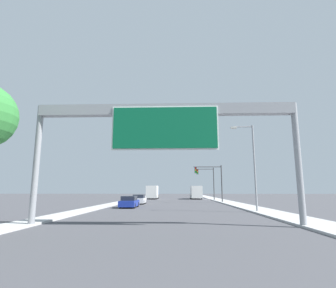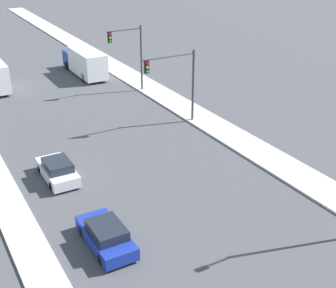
# 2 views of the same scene
# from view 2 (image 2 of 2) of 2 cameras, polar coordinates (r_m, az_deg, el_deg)

# --- Properties ---
(sidewalk_right) EXTENTS (3.00, 120.00, 0.15)m
(sidewalk_right) POSITION_cam_2_polar(r_m,az_deg,el_deg) (52.37, -3.18, 7.42)
(sidewalk_right) COLOR #B3B3B3
(sidewalk_right) RESTS_ON ground
(car_mid_right) EXTENTS (1.87, 4.40, 1.46)m
(car_mid_right) POSITION_cam_2_polar(r_m,az_deg,el_deg) (32.95, -13.31, -3.14)
(car_mid_right) COLOR silver
(car_mid_right) RESTS_ON ground
(car_mid_left) EXTENTS (1.90, 4.50, 1.43)m
(car_mid_left) POSITION_cam_2_polar(r_m,az_deg,el_deg) (25.98, -7.55, -11.00)
(car_mid_left) COLOR navy
(car_mid_left) RESTS_ON ground
(truck_box_primary) EXTENTS (2.50, 8.91, 3.09)m
(truck_box_primary) POSITION_cam_2_polar(r_m,az_deg,el_deg) (55.86, -10.08, 9.81)
(truck_box_primary) COLOR navy
(truck_box_primary) RESTS_ON ground
(traffic_light_near_intersection) EXTENTS (4.98, 0.32, 6.47)m
(traffic_light_near_intersection) POSITION_cam_2_polar(r_m,az_deg,el_deg) (39.85, 1.20, 8.28)
(traffic_light_near_intersection) COLOR #3D3D3F
(traffic_light_near_intersection) RESTS_ON ground
(traffic_light_mid_block) EXTENTS (3.81, 0.32, 6.86)m
(traffic_light_mid_block) POSITION_cam_2_polar(r_m,az_deg,el_deg) (48.56, -4.49, 11.44)
(traffic_light_mid_block) COLOR #3D3D3F
(traffic_light_mid_block) RESTS_ON ground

